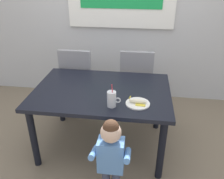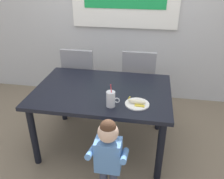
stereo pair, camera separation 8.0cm
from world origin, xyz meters
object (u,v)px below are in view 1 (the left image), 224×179
(dining_chair_left, at_px, (78,77))
(snack_plate, at_px, (138,104))
(dining_table, at_px, (102,97))
(toddler_standing, at_px, (111,152))
(peeled_banana, at_px, (138,102))
(milk_cup, at_px, (112,100))
(dining_chair_right, at_px, (136,79))

(dining_chair_left, xyz_separation_m, snack_plate, (0.84, -0.92, 0.20))
(dining_table, xyz_separation_m, toddler_standing, (0.19, -0.70, -0.12))
(dining_table, distance_m, snack_plate, 0.47)
(dining_chair_left, xyz_separation_m, toddler_standing, (0.64, -1.37, -0.02))
(peeled_banana, bearing_deg, milk_cup, -165.24)
(dining_chair_right, distance_m, milk_cup, 1.10)
(toddler_standing, xyz_separation_m, snack_plate, (0.19, 0.45, 0.21))
(dining_chair_right, relative_size, peeled_banana, 5.54)
(dining_table, relative_size, milk_cup, 5.80)
(milk_cup, bearing_deg, dining_table, 115.14)
(dining_chair_right, height_order, milk_cup, milk_cup)
(dining_chair_left, bearing_deg, dining_chair_right, -175.74)
(toddler_standing, bearing_deg, dining_chair_right, 84.20)
(milk_cup, distance_m, peeled_banana, 0.25)
(dining_table, height_order, snack_plate, snack_plate)
(toddler_standing, height_order, peeled_banana, toddler_standing)
(dining_table, bearing_deg, peeled_banana, -33.15)
(dining_chair_right, height_order, snack_plate, dining_chair_right)
(milk_cup, xyz_separation_m, peeled_banana, (0.24, 0.06, -0.04))
(dining_table, bearing_deg, dining_chair_right, 65.18)
(dining_chair_left, distance_m, milk_cup, 1.19)
(dining_chair_right, bearing_deg, milk_cup, 79.72)
(dining_chair_left, height_order, dining_chair_right, same)
(toddler_standing, distance_m, peeled_banana, 0.54)
(snack_plate, bearing_deg, dining_chair_left, 132.21)
(dining_chair_right, bearing_deg, dining_chair_left, 4.26)
(dining_table, distance_m, peeled_banana, 0.48)
(peeled_banana, bearing_deg, toddler_standing, -113.62)
(dining_table, bearing_deg, dining_chair_left, 123.67)
(milk_cup, bearing_deg, peeled_banana, 14.76)
(dining_chair_right, bearing_deg, dining_table, 65.18)
(dining_table, distance_m, toddler_standing, 0.73)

